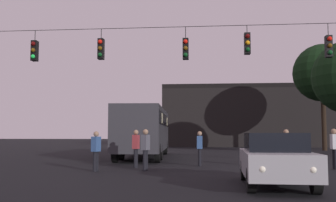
{
  "coord_description": "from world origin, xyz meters",
  "views": [
    {
      "loc": [
        0.96,
        -4.21,
        1.5
      ],
      "look_at": [
        -0.81,
        15.31,
        3.14
      ],
      "focal_mm": 41.91,
      "sensor_mm": 36.0,
      "label": 1
    }
  ],
  "objects_px": {
    "pedestrian_crossing_left": "(286,146)",
    "pedestrian_far_side": "(145,147)",
    "pedestrian_crossing_right": "(136,146)",
    "tree_left_silhouette": "(322,73)",
    "pedestrian_trailing": "(96,149)",
    "pedestrian_crossing_center": "(200,146)",
    "pedestrian_near_bus": "(334,146)",
    "city_bus": "(145,128)",
    "car_near_right": "(275,158)"
  },
  "relations": [
    {
      "from": "pedestrian_crossing_center",
      "to": "tree_left_silhouette",
      "type": "relative_size",
      "value": 0.17
    },
    {
      "from": "city_bus",
      "to": "pedestrian_far_side",
      "type": "relative_size",
      "value": 6.59
    },
    {
      "from": "pedestrian_crossing_center",
      "to": "pedestrian_far_side",
      "type": "height_order",
      "value": "pedestrian_far_side"
    },
    {
      "from": "car_near_right",
      "to": "pedestrian_crossing_center",
      "type": "bearing_deg",
      "value": 108.15
    },
    {
      "from": "pedestrian_crossing_left",
      "to": "tree_left_silhouette",
      "type": "relative_size",
      "value": 0.18
    },
    {
      "from": "pedestrian_crossing_left",
      "to": "pedestrian_crossing_right",
      "type": "xyz_separation_m",
      "value": [
        -6.6,
        -0.14,
        -0.01
      ]
    },
    {
      "from": "city_bus",
      "to": "pedestrian_crossing_center",
      "type": "relative_size",
      "value": 6.88
    },
    {
      "from": "tree_left_silhouette",
      "to": "pedestrian_trailing",
      "type": "bearing_deg",
      "value": -125.78
    },
    {
      "from": "pedestrian_crossing_left",
      "to": "pedestrian_far_side",
      "type": "distance_m",
      "value": 6.15
    },
    {
      "from": "pedestrian_crossing_left",
      "to": "pedestrian_near_bus",
      "type": "height_order",
      "value": "pedestrian_near_bus"
    },
    {
      "from": "pedestrian_crossing_right",
      "to": "tree_left_silhouette",
      "type": "xyz_separation_m",
      "value": [
        13.81,
        18.98,
        6.05
      ]
    },
    {
      "from": "city_bus",
      "to": "pedestrian_far_side",
      "type": "distance_m",
      "value": 8.69
    },
    {
      "from": "pedestrian_crossing_right",
      "to": "pedestrian_trailing",
      "type": "relative_size",
      "value": 1.05
    },
    {
      "from": "pedestrian_crossing_left",
      "to": "pedestrian_crossing_center",
      "type": "relative_size",
      "value": 1.05
    },
    {
      "from": "pedestrian_near_bus",
      "to": "pedestrian_crossing_center",
      "type": "bearing_deg",
      "value": 168.7
    },
    {
      "from": "pedestrian_crossing_left",
      "to": "pedestrian_trailing",
      "type": "relative_size",
      "value": 1.06
    },
    {
      "from": "pedestrian_crossing_center",
      "to": "pedestrian_trailing",
      "type": "bearing_deg",
      "value": -143.84
    },
    {
      "from": "pedestrian_trailing",
      "to": "pedestrian_crossing_right",
      "type": "bearing_deg",
      "value": 56.79
    },
    {
      "from": "city_bus",
      "to": "pedestrian_near_bus",
      "type": "xyz_separation_m",
      "value": [
        9.22,
        -7.22,
        -0.89
      ]
    },
    {
      "from": "car_near_right",
      "to": "pedestrian_near_bus",
      "type": "relative_size",
      "value": 2.57
    },
    {
      "from": "pedestrian_crossing_right",
      "to": "pedestrian_far_side",
      "type": "relative_size",
      "value": 0.99
    },
    {
      "from": "pedestrian_crossing_right",
      "to": "pedestrian_near_bus",
      "type": "xyz_separation_m",
      "value": [
        8.53,
        -0.09,
        0.03
      ]
    },
    {
      "from": "pedestrian_crossing_right",
      "to": "pedestrian_trailing",
      "type": "xyz_separation_m",
      "value": [
        -1.28,
        -1.95,
        -0.05
      ]
    },
    {
      "from": "pedestrian_trailing",
      "to": "tree_left_silhouette",
      "type": "xyz_separation_m",
      "value": [
        15.08,
        20.93,
        6.1
      ]
    },
    {
      "from": "pedestrian_crossing_center",
      "to": "tree_left_silhouette",
      "type": "xyz_separation_m",
      "value": [
        10.98,
        17.93,
        6.09
      ]
    },
    {
      "from": "pedestrian_crossing_left",
      "to": "city_bus",
      "type": "bearing_deg",
      "value": 136.19
    },
    {
      "from": "car_near_right",
      "to": "pedestrian_crossing_left",
      "type": "distance_m",
      "value": 6.08
    },
    {
      "from": "pedestrian_near_bus",
      "to": "tree_left_silhouette",
      "type": "height_order",
      "value": "tree_left_silhouette"
    },
    {
      "from": "pedestrian_near_bus",
      "to": "pedestrian_far_side",
      "type": "distance_m",
      "value": 8.0
    },
    {
      "from": "city_bus",
      "to": "pedestrian_far_side",
      "type": "height_order",
      "value": "city_bus"
    },
    {
      "from": "pedestrian_near_bus",
      "to": "tree_left_silhouette",
      "type": "relative_size",
      "value": 0.18
    },
    {
      "from": "pedestrian_crossing_left",
      "to": "pedestrian_crossing_right",
      "type": "relative_size",
      "value": 1.01
    },
    {
      "from": "car_near_right",
      "to": "pedestrian_trailing",
      "type": "distance_m",
      "value": 7.37
    },
    {
      "from": "city_bus",
      "to": "pedestrian_crossing_left",
      "type": "relative_size",
      "value": 6.56
    },
    {
      "from": "pedestrian_trailing",
      "to": "tree_left_silhouette",
      "type": "relative_size",
      "value": 0.17
    },
    {
      "from": "car_near_right",
      "to": "tree_left_silhouette",
      "type": "xyz_separation_m",
      "value": [
        8.75,
        24.71,
        6.2
      ]
    },
    {
      "from": "pedestrian_far_side",
      "to": "city_bus",
      "type": "bearing_deg",
      "value": 98.81
    },
    {
      "from": "city_bus",
      "to": "car_near_right",
      "type": "xyz_separation_m",
      "value": [
        5.74,
        -12.86,
        -1.07
      ]
    },
    {
      "from": "pedestrian_trailing",
      "to": "pedestrian_far_side",
      "type": "bearing_deg",
      "value": 15.6
    },
    {
      "from": "car_near_right",
      "to": "pedestrian_far_side",
      "type": "xyz_separation_m",
      "value": [
        -4.41,
        4.32,
        0.16
      ]
    },
    {
      "from": "city_bus",
      "to": "pedestrian_trailing",
      "type": "height_order",
      "value": "city_bus"
    },
    {
      "from": "city_bus",
      "to": "pedestrian_far_side",
      "type": "bearing_deg",
      "value": -81.19
    },
    {
      "from": "pedestrian_crossing_right",
      "to": "pedestrian_near_bus",
      "type": "bearing_deg",
      "value": -0.6
    },
    {
      "from": "pedestrian_crossing_left",
      "to": "pedestrian_crossing_right",
      "type": "bearing_deg",
      "value": -178.75
    },
    {
      "from": "pedestrian_trailing",
      "to": "pedestrian_far_side",
      "type": "xyz_separation_m",
      "value": [
        1.92,
        0.54,
        0.06
      ]
    },
    {
      "from": "city_bus",
      "to": "pedestrian_crossing_center",
      "type": "height_order",
      "value": "city_bus"
    },
    {
      "from": "car_near_right",
      "to": "pedestrian_crossing_right",
      "type": "bearing_deg",
      "value": 131.39
    },
    {
      "from": "pedestrian_crossing_right",
      "to": "tree_left_silhouette",
      "type": "distance_m",
      "value": 24.24
    },
    {
      "from": "pedestrian_crossing_center",
      "to": "pedestrian_crossing_right",
      "type": "distance_m",
      "value": 3.02
    },
    {
      "from": "pedestrian_crossing_center",
      "to": "pedestrian_crossing_right",
      "type": "height_order",
      "value": "pedestrian_crossing_right"
    }
  ]
}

